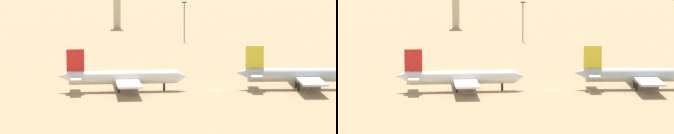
{
  "view_description": "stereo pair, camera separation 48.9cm",
  "coord_description": "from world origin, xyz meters",
  "views": [
    {
      "loc": [
        -20.01,
        -237.27,
        39.52
      ],
      "look_at": [
        -11.62,
        0.6,
        6.0
      ],
      "focal_mm": 99.28,
      "sensor_mm": 36.0,
      "label": 1
    },
    {
      "loc": [
        -19.52,
        -237.29,
        39.52
      ],
      "look_at": [
        -11.62,
        0.6,
        6.0
      ],
      "focal_mm": 99.28,
      "sensor_mm": 36.0,
      "label": 2
    }
  ],
  "objects": [
    {
      "name": "ground",
      "position": [
        0.0,
        0.0,
        0.0
      ],
      "size": [
        4000.0,
        4000.0,
        0.0
      ],
      "primitive_type": "plane",
      "color": "#9E8460"
    },
    {
      "name": "parked_jet_red_3",
      "position": [
        -23.56,
        -1.4,
        3.62
      ],
      "size": [
        33.48,
        28.21,
        11.06
      ],
      "rotation": [
        0.0,
        0.0,
        0.07
      ],
      "color": "white",
      "rests_on": "ground"
    },
    {
      "name": "light_pole_mid",
      "position": [
        -1.46,
        113.5,
        8.74
      ],
      "size": [
        1.8,
        0.5,
        15.09
      ],
      "color": "#59595E",
      "rests_on": "ground"
    },
    {
      "name": "parked_jet_yellow_4",
      "position": [
        23.18,
        0.48,
        3.75
      ],
      "size": [
        34.52,
        28.88,
        11.43
      ],
      "rotation": [
        0.0,
        0.0,
        -0.01
      ],
      "color": "silver",
      "rests_on": "ground"
    }
  ]
}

